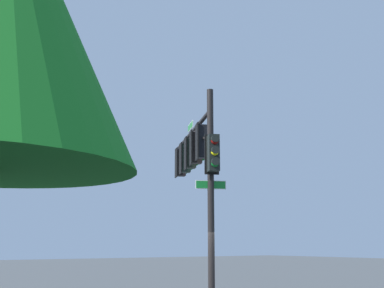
{
  "coord_description": "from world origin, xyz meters",
  "views": [
    {
      "loc": [
        -11.38,
        8.61,
        2.16
      ],
      "look_at": [
        1.03,
        -0.03,
        5.34
      ],
      "focal_mm": 44.64,
      "sensor_mm": 36.0,
      "label": 1
    }
  ],
  "objects": [
    {
      "name": "signal_pole_assembly",
      "position": [
        1.93,
        -0.88,
        5.02
      ],
      "size": [
        6.05,
        2.93,
        6.9
      ],
      "color": "black",
      "rests_on": "ground_plane"
    }
  ]
}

